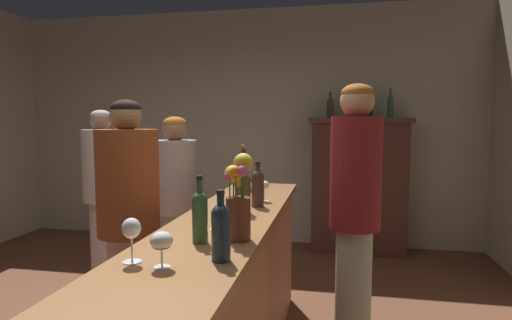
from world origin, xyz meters
The scene contains 22 objects.
wall_back centered at (0.00, 3.05, 1.45)m, with size 5.95×0.12×2.89m, color #B2AA95.
bar_counter centered at (0.61, 0.00, 0.50)m, with size 0.53×2.67×0.99m.
display_cabinet centered at (1.46, 2.75, 0.81)m, with size 1.14×0.42×1.56m.
wine_bottle_merlot centered at (0.72, 0.37, 1.12)m, with size 0.08×0.08×0.28m.
wine_bottle_pinot centered at (0.50, 1.00, 1.14)m, with size 0.07×0.07×0.33m.
wine_bottle_chardonnay centered at (0.77, -0.65, 1.11)m, with size 0.07×0.07×0.27m.
wine_bottle_syrah centered at (0.46, 1.14, 1.14)m, with size 0.07×0.07×0.34m.
wine_bottle_riesling centered at (0.68, 0.17, 1.12)m, with size 0.08×0.08×0.30m.
wine_bottle_malbec centered at (0.62, -0.44, 1.12)m, with size 0.07×0.07×0.29m.
wine_glass_front centered at (0.45, -0.73, 1.11)m, with size 0.07×0.07×0.17m.
wine_glass_mid centered at (0.73, 0.54, 1.09)m, with size 0.07×0.07×0.14m.
wine_glass_rear centered at (0.58, -0.76, 1.08)m, with size 0.08×0.08×0.13m.
flower_arrangement centered at (0.77, -0.37, 1.18)m, with size 0.13×0.12×0.39m.
cheese_plate centered at (0.69, -0.23, 1.00)m, with size 0.17×0.17×0.01m, color white.
display_bottle_left centered at (1.12, 2.75, 1.69)m, with size 0.08×0.08×0.30m.
display_bottle_midleft centered at (1.34, 2.75, 1.69)m, with size 0.07×0.07×0.30m.
display_bottle_center centered at (1.57, 2.75, 1.71)m, with size 0.06×0.06×0.35m.
display_bottle_midright centered at (1.78, 2.75, 1.70)m, with size 0.06×0.06×0.33m.
patron_by_cabinet centered at (-0.10, 1.07, 0.86)m, with size 0.35×0.35×1.56m.
patron_near_entrance centered at (0.00, 0.09, 0.90)m, with size 0.36×0.36×1.64m.
patron_tall centered at (-0.77, 1.10, 0.89)m, with size 0.33×0.33×1.62m.
bartender centered at (1.31, 0.37, 0.98)m, with size 0.30×0.30×1.74m.
Camera 1 is at (1.19, -2.13, 1.52)m, focal length 29.20 mm.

